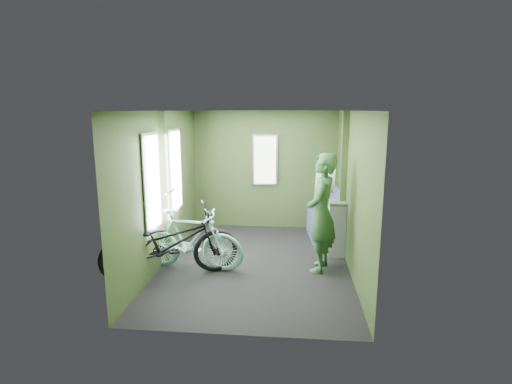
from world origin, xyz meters
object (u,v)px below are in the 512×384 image
passenger (321,213)px  waste_box (336,228)px  bicycle_black (172,277)px  bench_seat (325,223)px  bicycle_mint (191,270)px

passenger → waste_box: bearing=168.3°
bicycle_black → bench_seat: bearing=-72.5°
bench_seat → bicycle_black: bearing=-144.0°
bicycle_black → waste_box: waste_box is taller
passenger → bench_seat: (0.18, 1.51, -0.58)m
passenger → waste_box: size_ratio=1.95×
waste_box → bench_seat: size_ratio=0.93×
waste_box → bicycle_mint: bearing=-158.0°
bicycle_mint → waste_box: (2.18, 0.88, 0.44)m
passenger → bicycle_mint: bearing=-71.1°
passenger → bench_seat: bearing=-174.5°
bicycle_mint → bench_seat: size_ratio=1.67×
bicycle_mint → passenger: passenger is taller
bicycle_black → bicycle_mint: 0.33m
bicycle_black → bicycle_mint: (0.20, 0.27, 0.00)m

